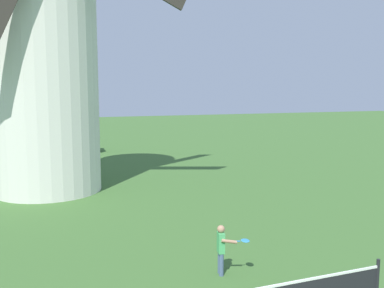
# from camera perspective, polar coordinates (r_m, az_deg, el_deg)

# --- Properties ---
(windmill) EXTENTS (10.22, 4.74, 14.68)m
(windmill) POSITION_cam_1_polar(r_m,az_deg,el_deg) (17.72, -19.30, 14.98)
(windmill) COLOR silver
(windmill) RESTS_ON ground_plane
(player_far) EXTENTS (0.67, 0.57, 1.10)m
(player_far) POSITION_cam_1_polar(r_m,az_deg,el_deg) (9.51, 4.04, -13.48)
(player_far) COLOR slate
(player_far) RESTS_ON ground_plane
(parked_car_silver) EXTENTS (3.92, 2.07, 1.56)m
(parked_car_silver) POSITION_cam_1_polar(r_m,az_deg,el_deg) (28.34, -16.21, 0.52)
(parked_car_silver) COLOR silver
(parked_car_silver) RESTS_ON ground_plane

